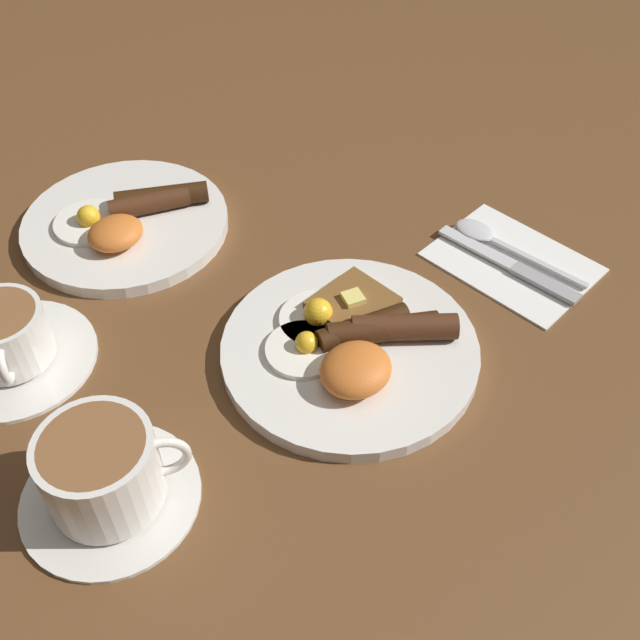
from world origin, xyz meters
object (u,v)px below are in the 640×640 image
knife (515,267)px  breakfast_plate_far (126,222)px  teacup_far (8,342)px  spoon (488,236)px  teacup_near (104,475)px  breakfast_plate_near (352,345)px

knife → breakfast_plate_far: bearing=32.7°
teacup_far → spoon: bearing=-23.9°
teacup_near → spoon: 0.50m
breakfast_plate_far → teacup_near: teacup_near is taller
breakfast_plate_near → breakfast_plate_far: breakfast_plate_near is taller
breakfast_plate_near → teacup_far: 0.33m
knife → teacup_near: bearing=78.1°
breakfast_plate_near → teacup_near: 0.27m
teacup_near → spoon: size_ratio=0.91×
breakfast_plate_far → spoon: 0.42m
knife → teacup_far: bearing=56.3°
knife → spoon: spoon is taller
breakfast_plate_far → teacup_far: 0.22m
breakfast_plate_far → breakfast_plate_near: bearing=-81.1°
teacup_far → breakfast_plate_near: bearing=-42.6°
teacup_far → teacup_near: bearing=-94.8°
breakfast_plate_far → knife: bearing=-53.5°
breakfast_plate_near → knife: bearing=-10.5°
teacup_near → knife: 0.49m
teacup_near → spoon: (0.50, -0.02, -0.03)m
breakfast_plate_near → breakfast_plate_far: (-0.05, 0.32, -0.00)m
breakfast_plate_near → teacup_far: bearing=137.4°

